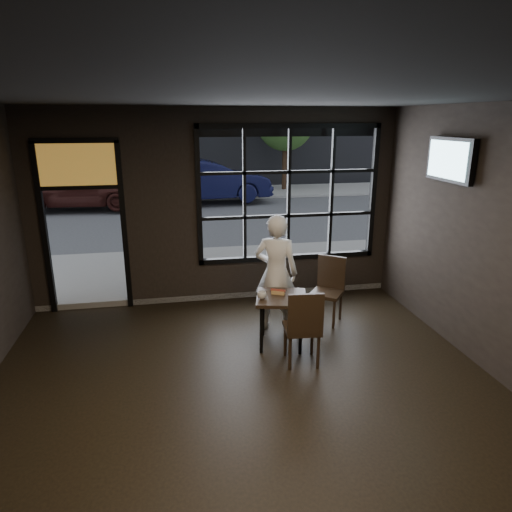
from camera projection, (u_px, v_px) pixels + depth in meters
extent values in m
cube|color=black|center=(257.00, 429.00, 4.63)|extent=(6.00, 7.00, 0.02)
cube|color=black|center=(257.00, 93.00, 3.70)|extent=(6.00, 7.00, 0.02)
cube|color=black|center=(289.00, 194.00, 7.61)|extent=(3.06, 0.12, 2.28)
cube|color=orange|center=(77.00, 164.00, 6.87)|extent=(1.20, 0.06, 0.70)
cube|color=#545456|center=(183.00, 171.00, 27.22)|extent=(60.00, 41.00, 0.04)
cube|color=#5B5956|center=(177.00, 30.00, 24.10)|extent=(28.00, 12.00, 15.00)
cube|color=black|center=(281.00, 320.00, 6.25)|extent=(0.80, 0.80, 0.72)
cube|color=black|center=(302.00, 326.00, 5.74)|extent=(0.48, 0.48, 1.02)
cube|color=black|center=(327.00, 291.00, 6.91)|extent=(0.61, 0.61, 1.01)
imported|color=silver|center=(276.00, 273.00, 6.60)|extent=(0.74, 0.62, 1.73)
imported|color=silver|center=(262.00, 295.00, 6.05)|extent=(0.13, 0.13, 0.10)
cube|color=black|center=(450.00, 160.00, 6.03)|extent=(0.11, 0.99, 0.58)
imported|color=black|center=(208.00, 181.00, 16.49)|extent=(4.65, 2.01, 1.49)
imported|color=#341310|center=(78.00, 186.00, 15.30)|extent=(4.44, 2.14, 1.46)
cylinder|color=#332114|center=(134.00, 167.00, 17.74)|extent=(0.22, 0.22, 2.39)
sphere|color=#396226|center=(130.00, 115.00, 17.17)|extent=(2.61, 2.61, 2.61)
cylinder|color=#332114|center=(284.00, 165.00, 19.34)|extent=(0.20, 0.20, 2.20)
sphere|color=#1A4F17|center=(285.00, 121.00, 18.82)|extent=(2.40, 2.40, 2.40)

